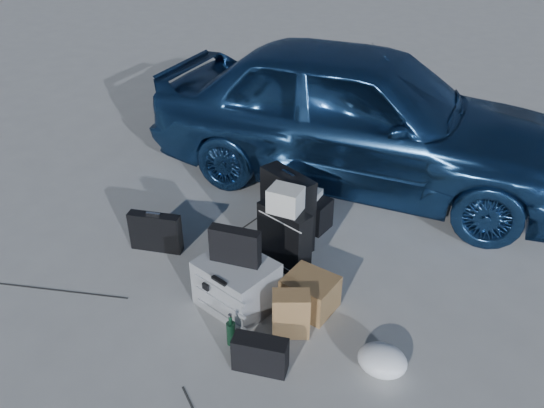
# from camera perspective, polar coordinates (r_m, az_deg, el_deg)

# --- Properties ---
(ground) EXTENTS (60.00, 60.00, 0.00)m
(ground) POSITION_cam_1_polar(r_m,az_deg,el_deg) (4.26, -6.41, -10.97)
(ground) COLOR #A3A39F
(ground) RESTS_ON ground
(car) EXTENTS (4.54, 2.07, 1.51)m
(car) POSITION_cam_1_polar(r_m,az_deg,el_deg) (5.75, 9.38, 9.49)
(car) COLOR navy
(car) RESTS_ON ground
(pelican_case) EXTENTS (0.64, 0.57, 0.40)m
(pelican_case) POSITION_cam_1_polar(r_m,az_deg,el_deg) (4.14, -3.80, -8.58)
(pelican_case) COLOR #999D9E
(pelican_case) RESTS_ON ground
(laptop_bag) EXTENTS (0.39, 0.16, 0.29)m
(laptop_bag) POSITION_cam_1_polar(r_m,az_deg,el_deg) (3.95, -4.00, -4.53)
(laptop_bag) COLOR black
(laptop_bag) RESTS_ON pelican_case
(briefcase) EXTENTS (0.48, 0.22, 0.37)m
(briefcase) POSITION_cam_1_polar(r_m,az_deg,el_deg) (4.84, -12.41, -2.97)
(briefcase) COLOR black
(briefcase) RESTS_ON ground
(suitcase_left) EXTENTS (0.57, 0.40, 0.70)m
(suitcase_left) POSITION_cam_1_polar(r_m,az_deg,el_deg) (4.74, 1.67, -0.56)
(suitcase_left) COLOR black
(suitcase_left) RESTS_ON ground
(suitcase_right) EXTENTS (0.51, 0.31, 0.57)m
(suitcase_right) POSITION_cam_1_polar(r_m,az_deg,el_deg) (4.48, 1.32, -3.66)
(suitcase_right) COLOR black
(suitcase_right) RESTS_ON ground
(white_carton) EXTENTS (0.27, 0.22, 0.21)m
(white_carton) POSITION_cam_1_polar(r_m,az_deg,el_deg) (4.25, 1.46, 0.46)
(white_carton) COLOR beige
(white_carton) RESTS_ON suitcase_right
(duffel_bag) EXTENTS (0.64, 0.35, 0.30)m
(duffel_bag) POSITION_cam_1_polar(r_m,az_deg,el_deg) (5.13, 2.98, -0.50)
(duffel_bag) COLOR black
(duffel_bag) RESTS_ON ground
(flat_box_white) EXTENTS (0.35, 0.27, 0.06)m
(flat_box_white) POSITION_cam_1_polar(r_m,az_deg,el_deg) (5.02, 3.10, 1.14)
(flat_box_white) COLOR beige
(flat_box_white) RESTS_ON duffel_bag
(flat_box_black) EXTENTS (0.29, 0.22, 0.06)m
(flat_box_black) POSITION_cam_1_polar(r_m,az_deg,el_deg) (4.99, 3.00, 1.78)
(flat_box_black) COLOR black
(flat_box_black) RESTS_ON flat_box_white
(kraft_bag) EXTENTS (0.31, 0.27, 0.36)m
(kraft_bag) POSITION_cam_1_polar(r_m,az_deg,el_deg) (3.92, 2.04, -11.73)
(kraft_bag) COLOR #9D6E44
(kraft_bag) RESTS_ON ground
(cardboard_box) EXTENTS (0.42, 0.38, 0.28)m
(cardboard_box) POSITION_cam_1_polar(r_m,az_deg,el_deg) (4.15, 4.11, -9.56)
(cardboard_box) COLOR brown
(cardboard_box) RESTS_ON ground
(plastic_bag) EXTENTS (0.35, 0.30, 0.19)m
(plastic_bag) POSITION_cam_1_polar(r_m,az_deg,el_deg) (3.80, 11.77, -16.13)
(plastic_bag) COLOR white
(plastic_bag) RESTS_ON ground
(messenger_bag) EXTENTS (0.39, 0.22, 0.26)m
(messenger_bag) POSITION_cam_1_polar(r_m,az_deg,el_deg) (3.71, -1.28, -15.88)
(messenger_bag) COLOR black
(messenger_bag) RESTS_ON ground
(green_bottle) EXTENTS (0.08, 0.08, 0.26)m
(green_bottle) POSITION_cam_1_polar(r_m,az_deg,el_deg) (3.88, -4.44, -13.34)
(green_bottle) COLOR black
(green_bottle) RESTS_ON ground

